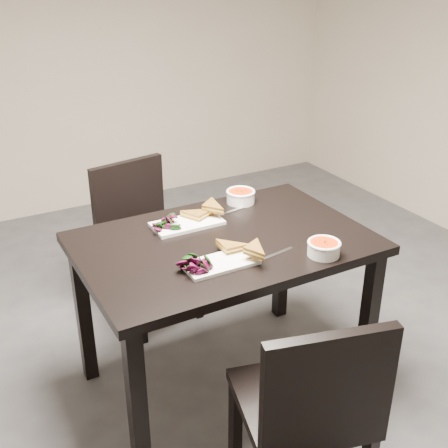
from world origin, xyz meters
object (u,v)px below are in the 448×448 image
table (224,260)px  plate_far (187,223)px  plate_near (220,263)px  soup_bowl_near (324,247)px  chair_far (141,232)px  soup_bowl_far (241,196)px  chair_near (310,406)px

table → plate_far: (-0.08, 0.20, 0.11)m
plate_near → plate_far: (0.04, 0.38, 0.00)m
plate_near → plate_far: 0.38m
plate_near → soup_bowl_near: 0.42m
chair_far → soup_bowl_near: (0.37, -1.06, 0.30)m
soup_bowl_far → plate_near: bearing=-127.6°
soup_bowl_far → plate_far: bearing=-162.5°
plate_near → plate_far: size_ratio=0.93×
plate_near → soup_bowl_near: (0.39, -0.13, 0.03)m
chair_near → soup_bowl_near: bearing=64.2°
table → chair_far: 0.77m
table → plate_far: size_ratio=3.91×
plate_near → soup_bowl_far: soup_bowl_far is taller
plate_far → soup_bowl_far: size_ratio=2.22×
table → plate_far: 0.24m
table → plate_near: size_ratio=4.22×
soup_bowl_near → chair_far: bearing=109.3°
soup_bowl_near → soup_bowl_far: 0.61m
chair_near → plate_far: chair_near is taller
plate_near → soup_bowl_near: size_ratio=2.14×
soup_bowl_far → table: bearing=-130.3°
table → soup_bowl_near: size_ratio=9.05×
plate_near → soup_bowl_near: bearing=-17.9°
soup_bowl_near → plate_far: 0.62m
table → chair_far: size_ratio=1.41×
chair_near → plate_near: bearing=108.0°
chair_far → plate_far: 0.62m
chair_far → soup_bowl_far: size_ratio=6.13×
plate_far → soup_bowl_near: bearing=-55.2°
chair_far → plate_far: bearing=-98.3°
chair_near → chair_far: bearing=104.8°
chair_near → plate_near: chair_near is taller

